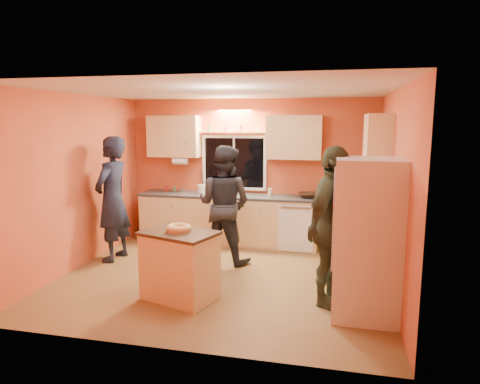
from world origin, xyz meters
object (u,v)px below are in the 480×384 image
(refrigerator, at_px, (367,239))
(person_right, at_px, (331,227))
(island, at_px, (180,265))
(person_left, at_px, (112,199))
(person_center, at_px, (224,204))

(refrigerator, xyz_separation_m, person_right, (-0.39, 0.22, 0.06))
(island, relative_size, person_right, 0.54)
(refrigerator, bearing_deg, island, -179.52)
(person_left, bearing_deg, island, 55.45)
(person_left, xyz_separation_m, person_center, (1.74, 0.30, -0.07))
(person_center, bearing_deg, refrigerator, 155.86)
(person_left, distance_m, person_right, 3.54)
(person_right, bearing_deg, person_center, 73.58)
(person_center, bearing_deg, island, 96.01)
(refrigerator, distance_m, person_right, 0.45)
(refrigerator, relative_size, person_center, 0.98)
(refrigerator, height_order, person_center, person_center)
(person_left, bearing_deg, refrigerator, 75.69)
(island, xyz_separation_m, person_center, (0.17, 1.53, 0.48))
(refrigerator, relative_size, person_left, 0.91)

